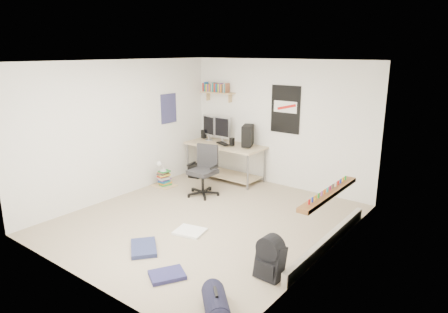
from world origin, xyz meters
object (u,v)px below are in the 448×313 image
Objects in this scene: desk at (225,162)px; backpack at (270,262)px; duffel_bag at (216,302)px; book_stack at (164,179)px; office_chair at (203,170)px.

backpack is at bearing -49.78° from desk.
desk reaches higher than backpack.
duffel_bag reaches higher than book_stack.
book_stack is at bearing -173.29° from duffel_bag.
desk reaches higher than duffel_bag.
desk is 3.93× the size of backpack.
backpack is 0.87× the size of duffel_bag.
desk is 3.99× the size of book_stack.
office_chair is (0.27, -1.06, 0.12)m from desk.
desk is 1.10m from office_chair.
backpack reaches higher than duffel_bag.
book_stack is at bearing 172.86° from office_chair.
desk is 3.87m from backpack.
backpack is (2.75, -2.72, -0.16)m from desk.
duffel_bag is 4.22m from book_stack.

